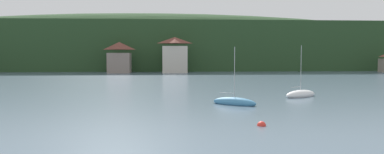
% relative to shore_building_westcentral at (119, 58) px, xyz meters
% --- Properties ---
extents(wooded_hillside, '(352.00, 55.49, 29.85)m').
position_rel_shore_building_westcentral_xyz_m(wooded_hillside, '(9.89, 36.73, 2.20)').
color(wooded_hillside, '#264223').
rests_on(wooded_hillside, ground_plane).
extents(shore_building_westcentral, '(5.91, 6.04, 7.92)m').
position_rel_shore_building_westcentral_xyz_m(shore_building_westcentral, '(0.00, 0.00, 0.00)').
color(shore_building_westcentral, gray).
rests_on(shore_building_westcentral, ground_plane).
extents(shore_building_central, '(6.66, 4.90, 9.19)m').
position_rel_shore_building_westcentral_xyz_m(shore_building_central, '(14.22, -0.54, 0.60)').
color(shore_building_central, beige).
rests_on(shore_building_central, ground_plane).
extents(sailboat_mid_3, '(4.16, 3.46, 5.61)m').
position_rel_shore_building_westcentral_xyz_m(sailboat_mid_3, '(18.45, -63.07, -3.64)').
color(sailboat_mid_3, teal).
rests_on(sailboat_mid_3, ground_plane).
extents(sailboat_far_5, '(4.57, 3.61, 5.92)m').
position_rel_shore_building_westcentral_xyz_m(sailboat_far_5, '(26.88, -57.10, -3.62)').
color(sailboat_far_5, white).
rests_on(sailboat_far_5, ground_plane).
extents(mooring_buoy_near, '(0.59, 0.59, 0.59)m').
position_rel_shore_building_westcentral_xyz_m(mooring_buoy_near, '(18.39, -73.29, -3.86)').
color(mooring_buoy_near, red).
rests_on(mooring_buoy_near, ground_plane).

